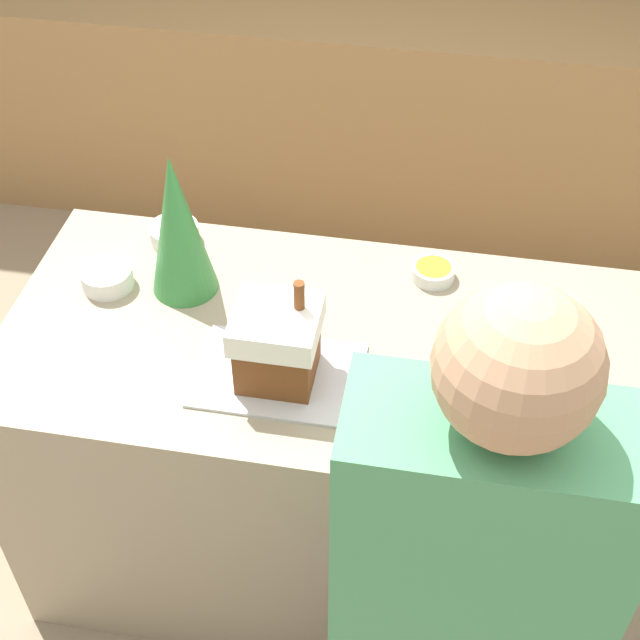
{
  "coord_description": "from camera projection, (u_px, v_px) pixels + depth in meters",
  "views": [
    {
      "loc": [
        0.19,
        -1.49,
        2.4
      ],
      "look_at": [
        -0.07,
        0.0,
        0.97
      ],
      "focal_mm": 50.0,
      "sensor_mm": 36.0,
      "label": 1
    }
  ],
  "objects": [
    {
      "name": "candy_bowl_near_tray_right",
      "position": [
        107.0,
        277.0,
        2.25
      ],
      "size": [
        0.13,
        0.13,
        0.05
      ],
      "color": "white",
      "rests_on": "kitchen_island"
    },
    {
      "name": "ground_plane",
      "position": [
        343.0,
        549.0,
        2.74
      ],
      "size": [
        12.0,
        12.0,
        0.0
      ],
      "primitive_type": "plane",
      "color": "gray"
    },
    {
      "name": "candy_bowl_front_corner",
      "position": [
        553.0,
        315.0,
        2.15
      ],
      "size": [
        0.14,
        0.14,
        0.05
      ],
      "color": "white",
      "rests_on": "kitchen_island"
    },
    {
      "name": "baking_tray",
      "position": [
        279.0,
        375.0,
        2.04
      ],
      "size": [
        0.38,
        0.26,
        0.01
      ],
      "color": "silver",
      "rests_on": "kitchen_island"
    },
    {
      "name": "candy_bowl_far_right",
      "position": [
        433.0,
        271.0,
        2.28
      ],
      "size": [
        0.11,
        0.11,
        0.04
      ],
      "color": "silver",
      "rests_on": "kitchen_island"
    },
    {
      "name": "candy_bowl_near_tray_left",
      "position": [
        174.0,
        233.0,
        2.38
      ],
      "size": [
        0.13,
        0.13,
        0.05
      ],
      "color": "white",
      "rests_on": "kitchen_island"
    },
    {
      "name": "decorative_tree",
      "position": [
        178.0,
        225.0,
        2.13
      ],
      "size": [
        0.17,
        0.17,
        0.39
      ],
      "color": "#33843D",
      "rests_on": "kitchen_island"
    },
    {
      "name": "back_cabinet_block",
      "position": [
        412.0,
        118.0,
        3.72
      ],
      "size": [
        6.0,
        0.6,
        0.9
      ],
      "color": "#9E7547",
      "rests_on": "ground_plane"
    },
    {
      "name": "gingerbread_house",
      "position": [
        277.0,
        343.0,
        1.96
      ],
      "size": [
        0.19,
        0.18,
        0.26
      ],
      "color": "brown",
      "rests_on": "baking_tray"
    },
    {
      "name": "person",
      "position": [
        458.0,
        634.0,
        1.62
      ],
      "size": [
        0.45,
        0.56,
        1.7
      ],
      "color": "#424C6B",
      "rests_on": "ground_plane"
    },
    {
      "name": "kitchen_island",
      "position": [
        346.0,
        459.0,
        2.43
      ],
      "size": [
        1.69,
        0.78,
        0.91
      ],
      "color": "gray",
      "rests_on": "ground_plane"
    }
  ]
}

